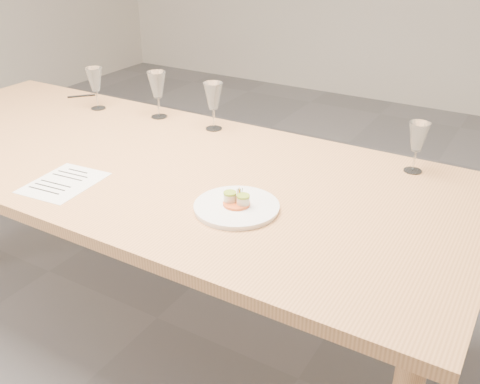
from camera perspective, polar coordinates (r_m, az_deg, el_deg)
The scene contains 9 objects.
ground at distance 2.38m, azimuth -8.82°, elevation -13.12°, with size 7.00×7.00×0.00m, color slate.
dining_table at distance 2.01m, azimuth -10.19°, elevation 1.89°, with size 2.40×1.00×0.75m.
dinner_plate at distance 1.60m, azimuth -0.36°, elevation -1.52°, with size 0.26×0.26×0.07m.
recipe_sheet at distance 1.86m, azimuth -18.29°, elevation 0.95°, with size 0.22×0.27×0.00m.
ballpoint_pen at distance 2.76m, azimuth -16.55°, elevation 9.81°, with size 0.09×0.11×0.01m.
wine_glass_0 at distance 2.52m, azimuth -15.22°, elevation 11.42°, with size 0.08×0.08×0.19m.
wine_glass_1 at distance 2.35m, azimuth -8.83°, elevation 11.14°, with size 0.08×0.08×0.20m.
wine_glass_2 at distance 2.19m, azimuth -2.88°, elevation 10.09°, with size 0.08×0.08×0.20m.
wine_glass_3 at distance 1.89m, azimuth 18.45°, elevation 5.50°, with size 0.07×0.07×0.18m.
Camera 1 is at (1.22, -1.36, 1.53)m, focal length 40.00 mm.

